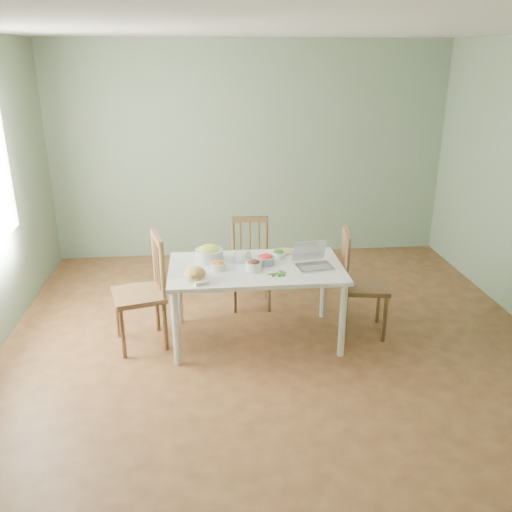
{
  "coord_description": "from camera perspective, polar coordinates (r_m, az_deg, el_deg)",
  "views": [
    {
      "loc": [
        -0.61,
        -4.27,
        2.52
      ],
      "look_at": [
        -0.17,
        0.16,
        0.83
      ],
      "focal_mm": 37.55,
      "sensor_mm": 36.0,
      "label": 1
    }
  ],
  "objects": [
    {
      "name": "dining_table",
      "position": [
        4.95,
        0.0,
        -5.05
      ],
      "size": [
        1.56,
        0.88,
        0.73
      ],
      "primitive_type": null,
      "color": "white",
      "rests_on": "floor"
    },
    {
      "name": "bowl_onion",
      "position": [
        4.93,
        -1.44,
        0.05
      ],
      "size": [
        0.21,
        0.21,
        0.09
      ],
      "primitive_type": null,
      "rotation": [
        0.0,
        0.0,
        0.3
      ],
      "color": "silver",
      "rests_on": "dining_table"
    },
    {
      "name": "bowl_broccoli",
      "position": [
        4.99,
        2.46,
        0.22
      ],
      "size": [
        0.13,
        0.13,
        0.08
      ],
      "primitive_type": null,
      "rotation": [
        0.0,
        0.0,
        -0.01
      ],
      "color": "#215C1F",
      "rests_on": "dining_table"
    },
    {
      "name": "bowl_mushroom",
      "position": [
        4.7,
        -0.23,
        -0.99
      ],
      "size": [
        0.19,
        0.19,
        0.1
      ],
      "primitive_type": null,
      "rotation": [
        0.0,
        0.0,
        -0.4
      ],
      "color": "#3A2110",
      "rests_on": "dining_table"
    },
    {
      "name": "floor",
      "position": [
        4.99,
        2.11,
        -9.53
      ],
      "size": [
        5.0,
        5.0,
        0.0
      ],
      "primitive_type": "cube",
      "color": "#512D17",
      "rests_on": "ground"
    },
    {
      "name": "ceiling",
      "position": [
        4.32,
        2.62,
        23.15
      ],
      "size": [
        5.0,
        5.0,
        0.0
      ],
      "primitive_type": "cube",
      "color": "white",
      "rests_on": "ground"
    },
    {
      "name": "chair_left",
      "position": [
        4.91,
        -12.42,
        -3.79
      ],
      "size": [
        0.54,
        0.56,
        1.04
      ],
      "primitive_type": null,
      "rotation": [
        0.0,
        0.0,
        -1.32
      ],
      "color": "brown",
      "rests_on": "floor"
    },
    {
      "name": "basil_bunch",
      "position": [
        4.63,
        2.19,
        -1.84
      ],
      "size": [
        0.19,
        0.19,
        0.02
      ],
      "primitive_type": null,
      "color": "#275B1B",
      "rests_on": "dining_table"
    },
    {
      "name": "bowl_carrot",
      "position": [
        4.73,
        -4.09,
        -0.98
      ],
      "size": [
        0.17,
        0.17,
        0.08
      ],
      "primitive_type": null,
      "rotation": [
        0.0,
        0.0,
        -0.21
      ],
      "color": "orange",
      "rests_on": "dining_table"
    },
    {
      "name": "bread_boule",
      "position": [
        4.52,
        -6.5,
        -1.86
      ],
      "size": [
        0.18,
        0.18,
        0.12
      ],
      "primitive_type": "ellipsoid",
      "rotation": [
        0.0,
        0.0,
        0.01
      ],
      "color": "tan",
      "rests_on": "dining_table"
    },
    {
      "name": "butter_stick",
      "position": [
        4.43,
        -5.78,
        -2.91
      ],
      "size": [
        0.12,
        0.08,
        0.03
      ],
      "primitive_type": "cube",
      "rotation": [
        0.0,
        0.0,
        0.4
      ],
      "color": "beige",
      "rests_on": "dining_table"
    },
    {
      "name": "chair_far",
      "position": [
        5.56,
        -0.54,
        -0.91
      ],
      "size": [
        0.42,
        0.4,
        0.93
      ],
      "primitive_type": null,
      "rotation": [
        0.0,
        0.0,
        -0.02
      ],
      "color": "brown",
      "rests_on": "floor"
    },
    {
      "name": "bowl_redpep",
      "position": [
        4.83,
        1.04,
        -0.38
      ],
      "size": [
        0.17,
        0.17,
        0.09
      ],
      "primitive_type": null,
      "rotation": [
        0.0,
        0.0,
        -0.08
      ],
      "color": "red",
      "rests_on": "dining_table"
    },
    {
      "name": "chair_right",
      "position": [
        5.12,
        11.47,
        -2.83
      ],
      "size": [
        0.49,
        0.51,
        1.01
      ],
      "primitive_type": null,
      "rotation": [
        0.0,
        0.0,
        1.4
      ],
      "color": "brown",
      "rests_on": "floor"
    },
    {
      "name": "laptop",
      "position": [
        4.76,
        6.29,
        -0.07
      ],
      "size": [
        0.35,
        0.33,
        0.21
      ],
      "primitive_type": null,
      "rotation": [
        0.0,
        0.0,
        0.16
      ],
      "color": "silver",
      "rests_on": "dining_table"
    },
    {
      "name": "wall_back",
      "position": [
        6.9,
        -0.56,
        11.0
      ],
      "size": [
        5.0,
        0.0,
        2.7
      ],
      "primitive_type": "cube",
      "color": "slate",
      "rests_on": "ground"
    },
    {
      "name": "bowl_squash",
      "position": [
        4.92,
        -4.99,
        0.3
      ],
      "size": [
        0.3,
        0.3,
        0.15
      ],
      "primitive_type": null,
      "rotation": [
        0.0,
        0.0,
        0.17
      ],
      "color": "gold",
      "rests_on": "dining_table"
    },
    {
      "name": "wall_front",
      "position": [
        2.21,
        11.47,
        -11.66
      ],
      "size": [
        5.0,
        0.0,
        2.7
      ],
      "primitive_type": "cube",
      "color": "slate",
      "rests_on": "ground"
    },
    {
      "name": "flatbread",
      "position": [
        5.14,
        2.93,
        0.47
      ],
      "size": [
        0.24,
        0.24,
        0.02
      ],
      "primitive_type": "cylinder",
      "rotation": [
        0.0,
        0.0,
        -0.3
      ],
      "color": "tan",
      "rests_on": "dining_table"
    }
  ]
}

